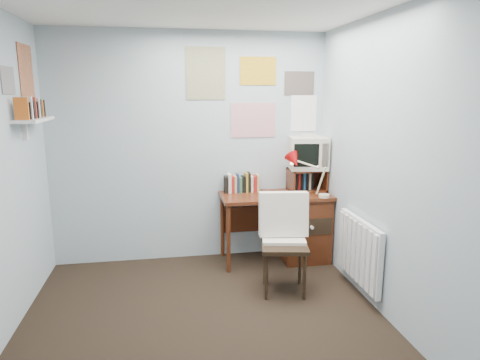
% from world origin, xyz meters
% --- Properties ---
extents(ground, '(3.50, 3.50, 0.00)m').
position_xyz_m(ground, '(0.00, 0.00, 0.00)').
color(ground, black).
rests_on(ground, ground).
extents(back_wall, '(3.00, 0.02, 2.50)m').
position_xyz_m(back_wall, '(0.00, 1.75, 1.25)').
color(back_wall, '#A5B0BC').
rests_on(back_wall, ground).
extents(right_wall, '(0.02, 3.50, 2.50)m').
position_xyz_m(right_wall, '(1.50, 0.00, 1.25)').
color(right_wall, '#A5B0BC').
rests_on(right_wall, ground).
extents(desk, '(1.20, 0.55, 0.76)m').
position_xyz_m(desk, '(1.17, 1.48, 0.41)').
color(desk, '#512412').
rests_on(desk, ground).
extents(desk_chair, '(0.54, 0.52, 0.91)m').
position_xyz_m(desk_chair, '(0.79, 0.71, 0.45)').
color(desk_chair, black).
rests_on(desk_chair, ground).
extents(desk_lamp, '(0.32, 0.28, 0.42)m').
position_xyz_m(desk_lamp, '(1.37, 1.26, 0.97)').
color(desk_lamp, '#B50C0E').
rests_on(desk_lamp, desk).
extents(tv_riser, '(0.40, 0.30, 0.25)m').
position_xyz_m(tv_riser, '(1.29, 1.59, 0.89)').
color(tv_riser, '#512412').
rests_on(tv_riser, desk).
extents(crt_tv, '(0.46, 0.44, 0.39)m').
position_xyz_m(crt_tv, '(1.30, 1.61, 1.20)').
color(crt_tv, beige).
rests_on(crt_tv, tv_riser).
extents(book_row, '(0.60, 0.14, 0.22)m').
position_xyz_m(book_row, '(0.66, 1.66, 0.87)').
color(book_row, '#512412').
rests_on(book_row, desk).
extents(radiator, '(0.09, 0.80, 0.60)m').
position_xyz_m(radiator, '(1.46, 0.55, 0.42)').
color(radiator, white).
rests_on(radiator, right_wall).
extents(wall_shelf, '(0.20, 0.62, 0.24)m').
position_xyz_m(wall_shelf, '(-1.40, 1.10, 1.62)').
color(wall_shelf, white).
rests_on(wall_shelf, left_wall).
extents(posters_back, '(1.20, 0.01, 0.90)m').
position_xyz_m(posters_back, '(0.70, 1.74, 1.85)').
color(posters_back, white).
rests_on(posters_back, back_wall).
extents(posters_left, '(0.01, 0.70, 0.60)m').
position_xyz_m(posters_left, '(-1.49, 1.10, 2.00)').
color(posters_left, white).
rests_on(posters_left, left_wall).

